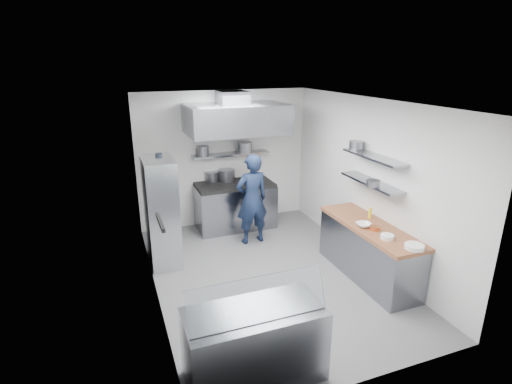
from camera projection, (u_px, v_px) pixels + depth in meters
name	position (u px, v px, depth m)	size (l,w,h in m)	color
floor	(269.00, 274.00, 6.59)	(5.00, 5.00, 0.00)	#555557
ceiling	(271.00, 102.00, 5.70)	(5.00, 5.00, 0.00)	silver
wall_back	(224.00, 159.00, 8.37)	(3.60, 0.02, 2.80)	white
wall_front	(367.00, 270.00, 3.93)	(3.60, 0.02, 2.80)	white
wall_left	(150.00, 209.00, 5.54)	(5.00, 0.02, 2.80)	white
wall_right	(368.00, 182.00, 6.75)	(5.00, 0.02, 2.80)	white
gas_range	(235.00, 207.00, 8.34)	(1.60, 0.80, 0.90)	gray
cooktop	(235.00, 185.00, 8.19)	(1.57, 0.78, 0.06)	black
stock_pot_left	(212.00, 176.00, 8.33)	(0.30, 0.30, 0.20)	slate
stock_pot_mid	(227.00, 175.00, 8.33)	(0.34, 0.34, 0.24)	slate
over_range_shelf	(231.00, 154.00, 8.22)	(1.60, 0.30, 0.04)	gray
shelf_pot_a	(203.00, 151.00, 8.03)	(0.24, 0.24, 0.18)	slate
shelf_pot_b	(245.00, 147.00, 8.22)	(0.31, 0.31, 0.22)	slate
extractor_hood	(236.00, 119.00, 7.61)	(1.90, 1.15, 0.55)	gray
hood_duct	(232.00, 97.00, 7.68)	(0.55, 0.55, 0.24)	slate
red_firebox	(164.00, 163.00, 7.89)	(0.22, 0.10, 0.26)	red
chef	(252.00, 199.00, 7.51)	(0.64, 0.42, 1.74)	#121E38
wire_rack	(161.00, 212.00, 6.76)	(0.50, 0.90, 1.85)	silver
rack_bin_a	(162.00, 219.00, 6.76)	(0.17, 0.21, 0.19)	white
rack_bin_b	(158.00, 187.00, 6.84)	(0.14, 0.18, 0.16)	yellow
rack_jar	(159.00, 159.00, 6.65)	(0.12, 0.12, 0.18)	black
knife_strip	(160.00, 222.00, 4.71)	(0.04, 0.55, 0.05)	black
prep_counter_base	(368.00, 253.00, 6.42)	(0.62, 2.00, 0.84)	gray
prep_counter_top	(371.00, 227.00, 6.28)	(0.65, 2.04, 0.06)	brown
plate_stack_a	(414.00, 247.00, 5.48)	(0.27, 0.27, 0.06)	white
plate_stack_b	(387.00, 237.00, 5.79)	(0.20, 0.20, 0.06)	white
copper_pan	(375.00, 228.00, 6.09)	(0.16, 0.16, 0.06)	#D9733D
squeeze_bottle	(370.00, 213.00, 6.51)	(0.05, 0.05, 0.18)	yellow
mixing_bowl	(364.00, 225.00, 6.21)	(0.24, 0.24, 0.06)	white
wall_shelf_lower	(371.00, 182.00, 6.40)	(0.30, 1.30, 0.04)	gray
wall_shelf_upper	(374.00, 157.00, 6.27)	(0.30, 1.30, 0.04)	gray
shelf_pot_c	(373.00, 183.00, 6.12)	(0.21, 0.21, 0.10)	slate
shelf_pot_d	(356.00, 145.00, 6.68)	(0.23, 0.23, 0.14)	slate
display_case	(254.00, 344.00, 4.34)	(1.50, 0.70, 0.85)	gray
display_glass	(258.00, 299.00, 4.03)	(1.47, 0.02, 0.45)	silver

